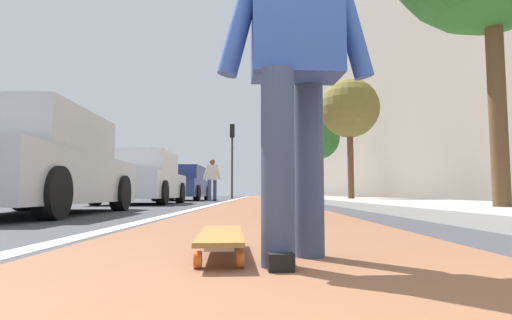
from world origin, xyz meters
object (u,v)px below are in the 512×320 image
at_px(skateboard, 221,237).
at_px(parked_car_mid, 142,179).
at_px(street_tree_far, 318,138).
at_px(pedestrian_distant, 212,177).
at_px(parked_car_far, 183,184).
at_px(street_tree_mid, 350,109).
at_px(traffic_light, 232,147).
at_px(parked_car_near, 35,166).
at_px(skater_person, 295,53).

bearing_deg(skateboard, parked_car_mid, 17.88).
height_order(street_tree_far, pedestrian_distant, street_tree_far).
relative_size(parked_car_far, pedestrian_distant, 2.77).
relative_size(street_tree_mid, pedestrian_distant, 2.52).
bearing_deg(parked_car_far, parked_car_mid, 179.87).
bearing_deg(traffic_light, pedestrian_distant, 178.71).
bearing_deg(traffic_light, parked_car_mid, 172.60).
relative_size(parked_car_mid, street_tree_far, 0.95).
bearing_deg(skateboard, street_tree_far, -9.42).
height_order(skateboard, parked_car_near, parked_car_near).
distance_m(traffic_light, street_tree_mid, 12.04).
xyz_separation_m(parked_car_near, street_tree_mid, (7.78, -6.21, 2.42)).
distance_m(parked_car_far, traffic_light, 7.36).
distance_m(skateboard, parked_car_near, 4.96).
relative_size(skater_person, street_tree_far, 0.38).
relative_size(parked_car_far, street_tree_far, 1.05).
bearing_deg(parked_car_mid, traffic_light, -7.40).
relative_size(street_tree_mid, street_tree_far, 0.96).
distance_m(parked_car_far, street_tree_mid, 8.04).
bearing_deg(street_tree_mid, parked_car_near, 141.41).
bearing_deg(parked_car_near, traffic_light, -4.73).
xyz_separation_m(parked_car_near, parked_car_mid, (5.87, 0.13, 0.01)).
distance_m(parked_car_near, street_tree_far, 16.73).
height_order(parked_car_far, pedestrian_distant, pedestrian_distant).
xyz_separation_m(skateboard, skater_person, (-0.15, -0.35, 0.84)).
distance_m(parked_car_near, traffic_light, 19.10).
bearing_deg(parked_car_near, street_tree_mid, -38.59).
height_order(parked_car_far, traffic_light, traffic_light).
distance_m(traffic_light, pedestrian_distant, 8.96).
height_order(parked_car_mid, pedestrian_distant, pedestrian_distant).
bearing_deg(skater_person, street_tree_far, -8.36).
xyz_separation_m(traffic_light, street_tree_far, (-3.54, -4.65, 0.07)).
distance_m(parked_car_mid, parked_car_far, 6.25).
bearing_deg(parked_car_far, skateboard, -168.93).
xyz_separation_m(parked_car_far, street_tree_mid, (-4.34, -6.33, 2.41)).
height_order(skateboard, street_tree_far, street_tree_far).
bearing_deg(parked_car_mid, skater_person, -160.58).
bearing_deg(parked_car_far, street_tree_far, -63.03).
relative_size(skateboard, pedestrian_distant, 0.52).
bearing_deg(street_tree_far, parked_car_mid, 146.20).
bearing_deg(parked_car_mid, parked_car_far, -0.13).
distance_m(skateboard, pedestrian_distant, 14.20).
bearing_deg(pedestrian_distant, traffic_light, -1.29).
height_order(skater_person, pedestrian_distant, skater_person).
xyz_separation_m(parked_car_far, street_tree_far, (3.22, -6.33, 2.43)).
xyz_separation_m(skater_person, parked_car_mid, (9.91, 3.49, -0.23)).
height_order(skater_person, traffic_light, traffic_light).
height_order(street_tree_mid, street_tree_far, street_tree_far).
xyz_separation_m(parked_car_near, pedestrian_distant, (10.19, -1.37, 0.24)).
relative_size(skateboard, street_tree_mid, 0.21).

